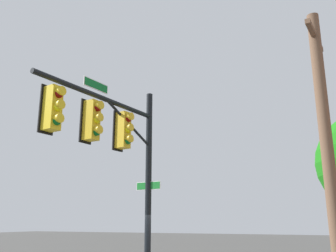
# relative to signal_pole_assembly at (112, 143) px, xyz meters

# --- Properties ---
(signal_pole_assembly) EXTENTS (4.79, 1.36, 6.50)m
(signal_pole_assembly) POSITION_rel_signal_pole_assembly_xyz_m (0.00, 0.00, 0.00)
(signal_pole_assembly) COLOR black
(signal_pole_assembly) RESTS_ON ground_plane
(utility_pole) EXTENTS (1.80, 0.36, 7.48)m
(utility_pole) POSITION_rel_signal_pole_assembly_xyz_m (-0.53, 5.62, -0.60)
(utility_pole) COLOR brown
(utility_pole) RESTS_ON ground_plane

